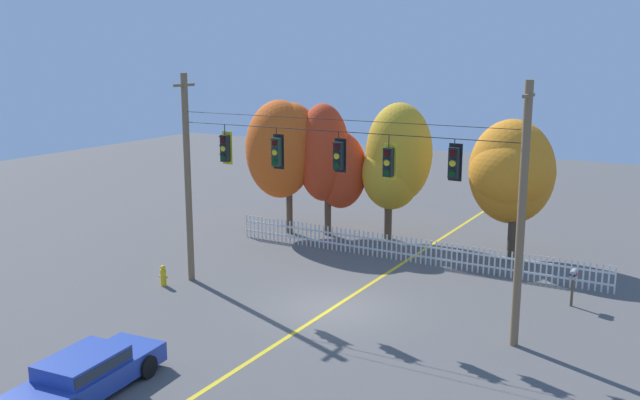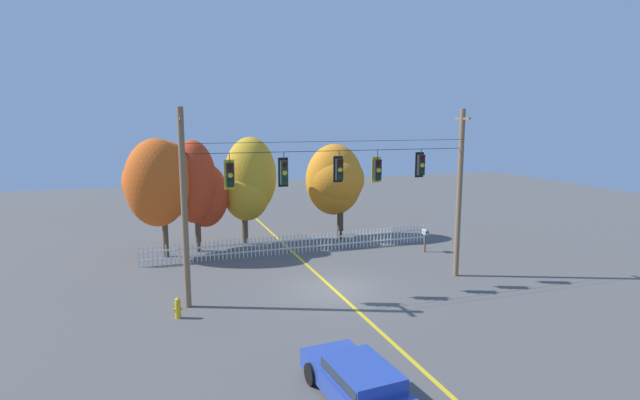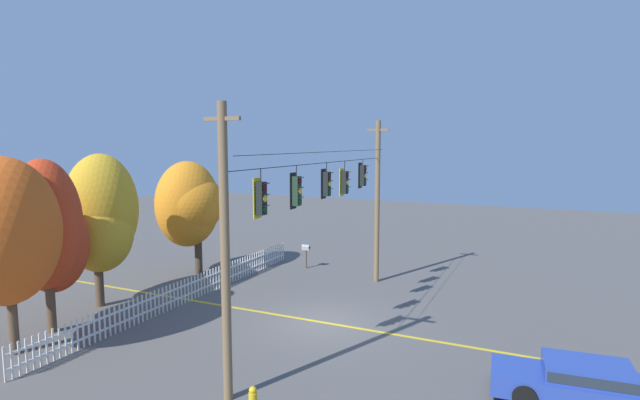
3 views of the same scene
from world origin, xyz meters
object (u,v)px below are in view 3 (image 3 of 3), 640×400
traffic_signal_southbound_primary (363,175)px  parked_car (583,382)px  autumn_maple_mid (49,233)px  roadside_mailbox (306,249)px  traffic_signal_eastbound_side (261,198)px  autumn_maple_near_fence (1,227)px  autumn_maple_far_west (189,204)px  traffic_signal_northbound_secondary (296,191)px  autumn_oak_far_east (101,217)px  traffic_signal_westbound_side (326,184)px  traffic_signal_northbound_primary (344,182)px

traffic_signal_southbound_primary → parked_car: (-6.75, -8.79, -4.90)m
autumn_maple_mid → parked_car: bearing=-82.0°
autumn_maple_mid → roadside_mailbox: bearing=-19.8°
traffic_signal_eastbound_side → autumn_maple_near_fence: 8.56m
parked_car → traffic_signal_eastbound_side: bearing=102.8°
traffic_signal_southbound_primary → autumn_maple_far_west: 9.60m
autumn_maple_near_fence → parked_car: 17.88m
autumn_maple_mid → autumn_maple_far_west: bearing=4.2°
traffic_signal_northbound_secondary → autumn_oak_far_east: 9.76m
autumn_maple_far_west → autumn_maple_near_fence: bearing=-172.9°
autumn_maple_mid → traffic_signal_northbound_secondary: bearing=-72.8°
traffic_signal_westbound_side → parked_car: size_ratio=0.30×
autumn_maple_near_fence → autumn_oak_far_east: bearing=16.5°
traffic_signal_westbound_side → parked_car: 10.39m
autumn_maple_far_west → traffic_signal_northbound_secondary: bearing=-121.8°
traffic_signal_northbound_secondary → autumn_maple_mid: (-2.72, 8.79, -1.67)m
traffic_signal_northbound_secondary → autumn_oak_far_east: autumn_oak_far_east is taller
traffic_signal_eastbound_side → autumn_maple_far_west: size_ratio=0.25×
traffic_signal_westbound_side → autumn_maple_near_fence: 10.97m
traffic_signal_eastbound_side → parked_car: size_ratio=0.32×
parked_car → autumn_maple_mid: bearing=98.0°
autumn_oak_far_east → parked_car: size_ratio=1.40×
traffic_signal_eastbound_side → autumn_maple_near_fence: size_ratio=0.23×
autumn_maple_mid → autumn_oak_far_east: 3.19m
roadside_mailbox → traffic_signal_eastbound_side: bearing=-159.5°
parked_car → autumn_maple_far_west: bearing=71.5°
autumn_maple_mid → autumn_oak_far_east: autumn_oak_far_east is taller
traffic_signal_northbound_secondary → roadside_mailbox: size_ratio=1.10×
autumn_maple_near_fence → autumn_oak_far_east: size_ratio=1.01×
traffic_signal_eastbound_side → traffic_signal_northbound_primary: (6.56, -0.00, -0.01)m
traffic_signal_westbound_side → autumn_oak_far_east: bearing=102.4°
autumn_maple_far_west → roadside_mailbox: (3.66, -5.03, -2.68)m
traffic_signal_westbound_side → autumn_maple_mid: bearing=120.6°
traffic_signal_eastbound_side → traffic_signal_northbound_primary: bearing=-0.0°
traffic_signal_westbound_side → roadside_mailbox: 9.35m
autumn_maple_mid → parked_car: size_ratio=1.38×
traffic_signal_westbound_side → autumn_oak_far_east: 9.99m
traffic_signal_northbound_secondary → autumn_maple_far_west: size_ratio=0.24×
traffic_signal_eastbound_side → autumn_oak_far_east: autumn_oak_far_east is taller
traffic_signal_eastbound_side → autumn_maple_mid: bearing=93.0°
autumn_maple_mid → roadside_mailbox: size_ratio=4.80×
traffic_signal_eastbound_side → roadside_mailbox: size_ratio=1.11×
autumn_maple_far_west → autumn_maple_mid: bearing=-175.8°
autumn_oak_far_east → traffic_signal_westbound_side: bearing=-77.6°
traffic_signal_southbound_primary → autumn_maple_far_west: traffic_signal_southbound_primary is taller
autumn_maple_near_fence → autumn_maple_mid: autumn_maple_near_fence is taller
traffic_signal_northbound_primary → roadside_mailbox: size_ratio=1.10×
traffic_signal_northbound_primary → autumn_oak_far_east: size_ratio=0.23×
traffic_signal_southbound_primary → roadside_mailbox: (3.01, 4.39, -4.41)m
traffic_signal_northbound_secondary → roadside_mailbox: 11.31m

